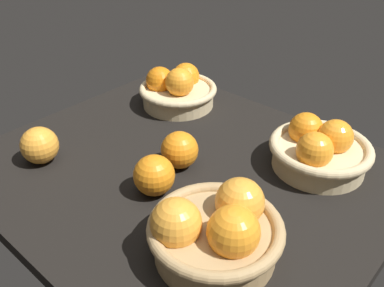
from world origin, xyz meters
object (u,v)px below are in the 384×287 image
object	(u,v)px
basket_far_left	(177,89)
loose_orange_back_gap	(180,150)
loose_orange_front_gap	(40,145)
basket_far_right	(319,149)
loose_orange_side_gap	(154,175)
basket_near_right	(216,230)

from	to	relation	value
basket_far_left	loose_orange_back_gap	bearing A→B (deg)	-45.10
basket_far_left	loose_orange_front_gap	xyz separation A→B (cm)	(-3.18, -39.62, -0.24)
basket_far_right	basket_far_left	bearing A→B (deg)	177.99
loose_orange_front_gap	basket_far_right	bearing A→B (deg)	39.76
loose_orange_front_gap	loose_orange_side_gap	bearing A→B (deg)	19.03
basket_far_right	loose_orange_front_gap	size ratio (longest dim) A/B	2.65
loose_orange_back_gap	loose_orange_front_gap	bearing A→B (deg)	-141.13
basket_near_right	loose_orange_front_gap	distance (cm)	45.25
basket_far_right	basket_near_right	bearing A→B (deg)	-91.41
basket_near_right	basket_far_right	bearing A→B (deg)	88.59
basket_near_right	loose_orange_back_gap	xyz separation A→B (cm)	(-21.34, 14.43, -0.98)
loose_orange_side_gap	basket_far_left	bearing A→B (deg)	126.86
basket_far_right	loose_orange_back_gap	size ratio (longest dim) A/B	2.68
basket_near_right	loose_orange_side_gap	bearing A→B (deg)	166.96
basket_far_left	loose_orange_side_gap	distance (cm)	38.26
loose_orange_back_gap	loose_orange_side_gap	world-z (taller)	loose_orange_side_gap
loose_orange_front_gap	loose_orange_back_gap	bearing A→B (deg)	38.87
basket_near_right	loose_orange_side_gap	xyz separation A→B (cm)	(-18.88, 4.37, -0.91)
basket_far_left	loose_orange_front_gap	size ratio (longest dim) A/B	2.56
basket_far_left	basket_near_right	size ratio (longest dim) A/B	0.94
loose_orange_back_gap	basket_far_right	bearing A→B (deg)	40.68
loose_orange_back_gap	loose_orange_side_gap	xyz separation A→B (cm)	(2.47, -10.06, 0.07)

